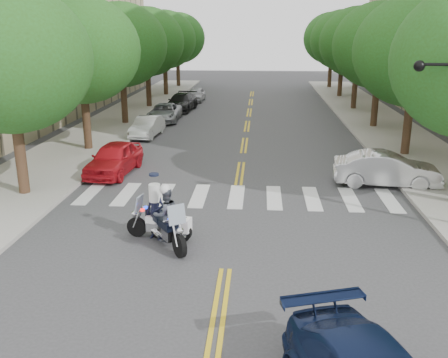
# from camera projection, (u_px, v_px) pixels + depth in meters

# --- Properties ---
(ground) EXTENTS (140.00, 140.00, 0.00)m
(ground) POSITION_uv_depth(u_px,v_px,m) (226.00, 269.00, 14.45)
(ground) COLOR #38383A
(ground) RESTS_ON ground
(sidewalk_left) EXTENTS (5.00, 60.00, 0.15)m
(sidewalk_left) POSITION_uv_depth(u_px,v_px,m) (116.00, 123.00, 36.08)
(sidewalk_left) COLOR #9E9991
(sidewalk_left) RESTS_ON ground
(sidewalk_right) EXTENTS (5.00, 60.00, 0.15)m
(sidewalk_right) POSITION_uv_depth(u_px,v_px,m) (383.00, 127.00, 34.76)
(sidewalk_right) COLOR #9E9991
(sidewalk_right) RESTS_ON ground
(tree_l_0) EXTENTS (6.40, 6.40, 8.45)m
(tree_l_0) POSITION_uv_depth(u_px,v_px,m) (9.00, 59.00, 19.17)
(tree_l_0) COLOR #382316
(tree_l_0) RESTS_ON ground
(tree_l_1) EXTENTS (6.40, 6.40, 8.45)m
(tree_l_1) POSITION_uv_depth(u_px,v_px,m) (81.00, 50.00, 26.80)
(tree_l_1) COLOR #382316
(tree_l_1) RESTS_ON ground
(tree_l_2) EXTENTS (6.40, 6.40, 8.45)m
(tree_l_2) POSITION_uv_depth(u_px,v_px,m) (121.00, 45.00, 34.44)
(tree_l_2) COLOR #382316
(tree_l_2) RESTS_ON ground
(tree_l_3) EXTENTS (6.40, 6.40, 8.45)m
(tree_l_3) POSITION_uv_depth(u_px,v_px,m) (147.00, 42.00, 42.07)
(tree_l_3) COLOR #382316
(tree_l_3) RESTS_ON ground
(tree_l_4) EXTENTS (6.40, 6.40, 8.45)m
(tree_l_4) POSITION_uv_depth(u_px,v_px,m) (164.00, 40.00, 49.70)
(tree_l_4) COLOR #382316
(tree_l_4) RESTS_ON ground
(tree_l_5) EXTENTS (6.40, 6.40, 8.45)m
(tree_l_5) POSITION_uv_depth(u_px,v_px,m) (177.00, 38.00, 57.34)
(tree_l_5) COLOR #382316
(tree_l_5) RESTS_ON ground
(tree_r_1) EXTENTS (6.40, 6.40, 8.45)m
(tree_r_1) POSITION_uv_depth(u_px,v_px,m) (416.00, 51.00, 25.58)
(tree_r_1) COLOR #382316
(tree_r_1) RESTS_ON ground
(tree_r_2) EXTENTS (6.40, 6.40, 8.45)m
(tree_r_2) POSITION_uv_depth(u_px,v_px,m) (380.00, 46.00, 33.21)
(tree_r_2) COLOR #382316
(tree_r_2) RESTS_ON ground
(tree_r_3) EXTENTS (6.40, 6.40, 8.45)m
(tree_r_3) POSITION_uv_depth(u_px,v_px,m) (358.00, 42.00, 40.84)
(tree_r_3) COLOR #382316
(tree_r_3) RESTS_ON ground
(tree_r_4) EXTENTS (6.40, 6.40, 8.45)m
(tree_r_4) POSITION_uv_depth(u_px,v_px,m) (343.00, 40.00, 48.48)
(tree_r_4) COLOR #382316
(tree_r_4) RESTS_ON ground
(tree_r_5) EXTENTS (6.40, 6.40, 8.45)m
(tree_r_5) POSITION_uv_depth(u_px,v_px,m) (332.00, 38.00, 56.11)
(tree_r_5) COLOR #382316
(tree_r_5) RESTS_ON ground
(motorcycle_police) EXTENTS (1.68, 2.24, 2.07)m
(motorcycle_police) POSITION_uv_depth(u_px,v_px,m) (165.00, 218.00, 15.80)
(motorcycle_police) COLOR black
(motorcycle_police) RESTS_ON ground
(motorcycle_parked) EXTENTS (2.25, 0.84, 1.47)m
(motorcycle_parked) POSITION_uv_depth(u_px,v_px,m) (164.00, 225.00, 16.33)
(motorcycle_parked) COLOR black
(motorcycle_parked) RESTS_ON ground
(officer_standing) EXTENTS (0.77, 0.65, 1.82)m
(officer_standing) POSITION_uv_depth(u_px,v_px,m) (155.00, 213.00, 16.30)
(officer_standing) COLOR black
(officer_standing) RESTS_ON ground
(convertible) EXTENTS (4.70, 2.06, 1.50)m
(convertible) POSITION_uv_depth(u_px,v_px,m) (387.00, 169.00, 21.89)
(convertible) COLOR #BEBEC0
(convertible) RESTS_ON ground
(parked_car_a) EXTENTS (2.15, 4.54, 1.50)m
(parked_car_a) POSITION_uv_depth(u_px,v_px,m) (114.00, 158.00, 23.71)
(parked_car_a) COLOR red
(parked_car_a) RESTS_ON ground
(parked_car_b) EXTENTS (1.67, 3.98, 1.28)m
(parked_car_b) POSITION_uv_depth(u_px,v_px,m) (147.00, 127.00, 31.88)
(parked_car_b) COLOR white
(parked_car_b) RESTS_ON ground
(parked_car_c) EXTENTS (2.26, 4.71, 1.30)m
(parked_car_c) POSITION_uv_depth(u_px,v_px,m) (165.00, 113.00, 37.11)
(parked_car_c) COLOR #9DA0A4
(parked_car_c) RESTS_ON ground
(parked_car_d) EXTENTS (2.49, 5.11, 1.43)m
(parked_car_d) POSITION_uv_depth(u_px,v_px,m) (181.00, 102.00, 41.83)
(parked_car_d) COLOR black
(parked_car_d) RESTS_ON ground
(parked_car_e) EXTENTS (1.64, 3.86, 1.30)m
(parked_car_e) POSITION_uv_depth(u_px,v_px,m) (196.00, 95.00, 47.06)
(parked_car_e) COLOR #AAAAAF
(parked_car_e) RESTS_ON ground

